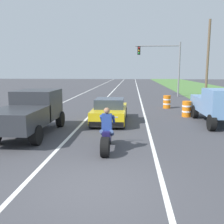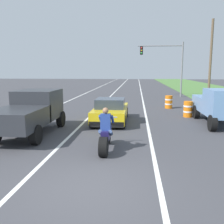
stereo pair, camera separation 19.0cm
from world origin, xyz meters
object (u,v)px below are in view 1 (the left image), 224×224
object	(u,v)px
motorcycle_with_rider	(107,135)
pickup_truck_left_lane_dark_grey	(30,111)
sports_car_yellow	(110,111)
pickup_truck_right_shoulder_light_blue	(219,104)
construction_barrel_nearest	(187,109)
traffic_light_mast_near	(165,60)
construction_barrel_mid	(167,102)

from	to	relation	value
motorcycle_with_rider	pickup_truck_left_lane_dark_grey	bearing A→B (deg)	150.01
motorcycle_with_rider	pickup_truck_left_lane_dark_grey	xyz separation A→B (m)	(-3.74, 2.16, 0.51)
sports_car_yellow	motorcycle_with_rider	bearing A→B (deg)	-86.03
motorcycle_with_rider	pickup_truck_right_shoulder_light_blue	bearing A→B (deg)	42.99
pickup_truck_right_shoulder_light_blue	construction_barrel_nearest	xyz separation A→B (m)	(-1.30, 2.02, -0.60)
sports_car_yellow	construction_barrel_nearest	size ratio (longest dim) A/B	4.30
motorcycle_with_rider	traffic_light_mast_near	size ratio (longest dim) A/B	0.37
traffic_light_mast_near	pickup_truck_left_lane_dark_grey	bearing A→B (deg)	-114.88
sports_car_yellow	traffic_light_mast_near	world-z (taller)	traffic_light_mast_near
motorcycle_with_rider	construction_barrel_mid	size ratio (longest dim) A/B	2.21
motorcycle_with_rider	pickup_truck_right_shoulder_light_blue	xyz separation A→B (m)	(5.66, 5.28, 0.51)
sports_car_yellow	pickup_truck_left_lane_dark_grey	distance (m)	4.61
motorcycle_with_rider	construction_barrel_nearest	world-z (taller)	motorcycle_with_rider
construction_barrel_nearest	pickup_truck_left_lane_dark_grey	bearing A→B (deg)	-147.62
pickup_truck_right_shoulder_light_blue	traffic_light_mast_near	world-z (taller)	traffic_light_mast_near
motorcycle_with_rider	sports_car_yellow	distance (m)	5.28
construction_barrel_mid	traffic_light_mast_near	bearing A→B (deg)	84.33
motorcycle_with_rider	construction_barrel_nearest	distance (m)	8.50
motorcycle_with_rider	construction_barrel_mid	xyz separation A→B (m)	(3.60, 10.89, -0.09)
traffic_light_mast_near	construction_barrel_mid	distance (m)	9.72
construction_barrel_nearest	construction_barrel_mid	size ratio (longest dim) A/B	1.00
pickup_truck_left_lane_dark_grey	traffic_light_mast_near	distance (m)	19.78
pickup_truck_right_shoulder_light_blue	sports_car_yellow	bearing A→B (deg)	-179.88
pickup_truck_right_shoulder_light_blue	construction_barrel_mid	distance (m)	6.01
pickup_truck_right_shoulder_light_blue	construction_barrel_mid	size ratio (longest dim) A/B	4.80
motorcycle_with_rider	construction_barrel_mid	distance (m)	11.47
motorcycle_with_rider	pickup_truck_left_lane_dark_grey	distance (m)	4.35
pickup_truck_right_shoulder_light_blue	construction_barrel_nearest	world-z (taller)	pickup_truck_right_shoulder_light_blue
pickup_truck_left_lane_dark_grey	pickup_truck_right_shoulder_light_blue	xyz separation A→B (m)	(9.40, 3.12, 0.00)
motorcycle_with_rider	pickup_truck_left_lane_dark_grey	world-z (taller)	pickup_truck_left_lane_dark_grey
sports_car_yellow	traffic_light_mast_near	bearing A→B (deg)	71.64
construction_barrel_nearest	traffic_light_mast_near	bearing A→B (deg)	89.41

